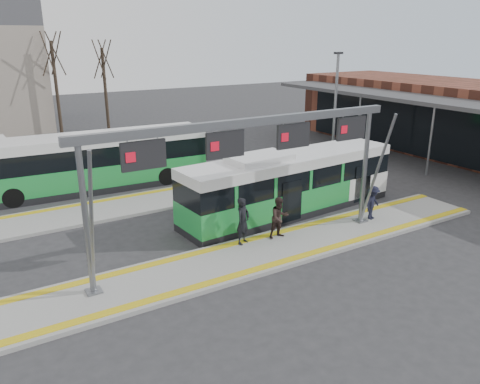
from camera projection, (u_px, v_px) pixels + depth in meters
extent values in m
plane|color=#2D2D30|center=(263.00, 254.00, 18.32)|extent=(120.00, 120.00, 0.00)
cube|color=gray|center=(263.00, 252.00, 18.30)|extent=(22.00, 3.00, 0.15)
cube|color=gray|center=(104.00, 210.00, 22.83)|extent=(20.00, 3.00, 0.15)
cube|color=gold|center=(248.00, 240.00, 19.21)|extent=(22.00, 0.35, 0.02)
cube|color=gold|center=(281.00, 262.00, 17.34)|extent=(22.00, 0.35, 0.02)
cube|color=gold|center=(98.00, 201.00, 23.73)|extent=(20.00, 0.35, 0.02)
cylinder|color=slate|center=(86.00, 220.00, 14.53)|extent=(0.20, 0.20, 5.05)
cube|color=slate|center=(94.00, 291.00, 15.31)|extent=(0.50, 0.50, 0.06)
cylinder|color=slate|center=(92.00, 228.00, 13.96)|extent=(0.12, 1.46, 4.90)
cylinder|color=slate|center=(365.00, 167.00, 20.43)|extent=(0.20, 0.20, 5.05)
cube|color=slate|center=(360.00, 220.00, 21.21)|extent=(0.50, 0.50, 0.06)
cylinder|color=slate|center=(377.00, 171.00, 19.86)|extent=(0.12, 1.46, 4.90)
cube|color=slate|center=(249.00, 122.00, 16.68)|extent=(13.00, 0.25, 0.30)
cube|color=black|center=(144.00, 155.00, 14.94)|extent=(1.50, 0.12, 0.95)
cube|color=red|center=(131.00, 157.00, 14.66)|extent=(0.32, 0.02, 0.32)
cube|color=black|center=(225.00, 145.00, 16.41)|extent=(1.50, 0.12, 0.95)
cube|color=red|center=(215.00, 146.00, 16.13)|extent=(0.32, 0.02, 0.32)
cube|color=black|center=(293.00, 136.00, 17.89)|extent=(1.50, 0.12, 0.95)
cube|color=red|center=(285.00, 137.00, 17.61)|extent=(0.32, 0.02, 0.32)
cube|color=black|center=(351.00, 128.00, 19.36)|extent=(1.50, 0.12, 0.95)
cube|color=red|center=(344.00, 130.00, 19.08)|extent=(0.32, 0.02, 0.32)
cube|color=black|center=(461.00, 138.00, 29.70)|extent=(0.15, 28.00, 3.60)
cube|color=#3F3F42|center=(453.00, 103.00, 28.33)|extent=(4.00, 30.00, 0.25)
cylinder|color=slate|center=(431.00, 141.00, 28.17)|extent=(0.14, 0.14, 4.30)
cylinder|color=slate|center=(359.00, 126.00, 33.04)|extent=(0.14, 0.14, 4.30)
cube|color=black|center=(290.00, 209.00, 22.70)|extent=(11.47, 3.19, 0.33)
cube|color=green|center=(290.00, 195.00, 22.48)|extent=(11.47, 3.19, 1.09)
cube|color=black|center=(291.00, 175.00, 22.16)|extent=(11.47, 3.12, 0.94)
cube|color=white|center=(291.00, 160.00, 21.93)|extent=(11.47, 3.19, 0.47)
cube|color=orange|center=(371.00, 147.00, 25.06)|extent=(0.17, 1.68, 0.26)
cube|color=white|center=(260.00, 158.00, 20.78)|extent=(2.94, 1.88, 0.28)
cylinder|color=black|center=(235.00, 228.00, 19.61)|extent=(0.96, 0.35, 0.94)
cylinder|color=black|center=(209.00, 213.00, 21.25)|extent=(0.96, 0.35, 0.94)
cylinder|color=black|center=(354.00, 196.00, 23.65)|extent=(0.96, 0.35, 0.94)
cylinder|color=black|center=(325.00, 185.00, 25.28)|extent=(0.96, 0.35, 0.94)
cube|color=black|center=(97.00, 185.00, 26.22)|extent=(12.43, 3.25, 0.36)
cube|color=green|center=(96.00, 172.00, 25.98)|extent=(12.43, 3.25, 1.18)
cube|color=black|center=(94.00, 153.00, 25.63)|extent=(12.43, 3.18, 1.03)
cube|color=white|center=(92.00, 139.00, 25.39)|extent=(12.43, 3.25, 0.51)
cylinder|color=black|center=(13.00, 198.00, 23.21)|extent=(1.04, 0.36, 1.03)
cylinder|color=black|center=(10.00, 185.00, 25.15)|extent=(1.04, 0.36, 1.03)
cylinder|color=black|center=(166.00, 176.00, 26.81)|extent=(1.04, 0.36, 1.03)
cylinder|color=black|center=(153.00, 167.00, 28.74)|extent=(1.04, 0.36, 1.03)
imported|color=black|center=(243.00, 221.00, 18.65)|extent=(0.83, 0.72, 1.93)
imported|color=#2F221F|center=(279.00, 218.00, 19.25)|extent=(0.86, 0.67, 1.75)
imported|color=black|center=(373.00, 203.00, 21.26)|extent=(1.14, 0.87, 1.56)
cylinder|color=#382B21|center=(57.00, 89.00, 39.81)|extent=(0.28, 0.28, 7.83)
cylinder|color=#382B21|center=(105.00, 90.00, 41.91)|extent=(0.28, 0.28, 7.22)
cylinder|color=slate|center=(334.00, 118.00, 27.20)|extent=(0.16, 0.16, 7.25)
cube|color=black|center=(339.00, 53.00, 26.06)|extent=(0.50, 0.25, 0.12)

